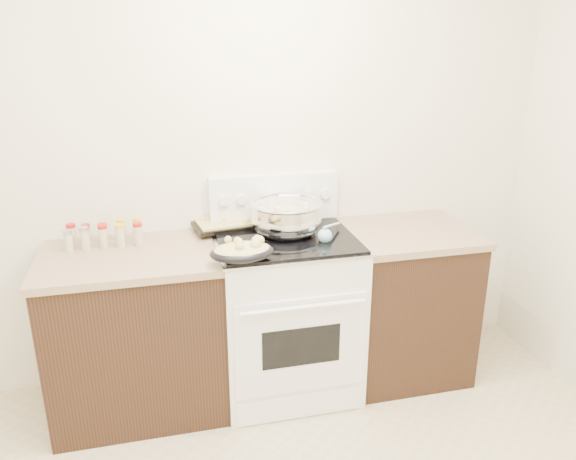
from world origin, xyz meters
name	(u,v)px	position (x,y,z in m)	size (l,w,h in m)	color
room_shell	(283,155)	(0.00, 0.00, 1.70)	(4.10, 3.60, 2.75)	#EFE8CE
counter_left	(137,332)	(-0.48, 1.43, 0.46)	(0.93, 0.67, 0.92)	black
counter_right	(402,301)	(1.08, 1.43, 0.46)	(0.73, 0.67, 0.92)	black
kitchen_range	(286,310)	(0.35, 1.42, 0.49)	(0.78, 0.73, 1.22)	white
mixing_bowl	(286,217)	(0.37, 1.48, 1.03)	(0.49, 0.49, 0.23)	silver
roasting_pan	(242,251)	(0.07, 1.15, 0.99)	(0.33, 0.24, 0.11)	black
baking_sheet	(229,221)	(0.08, 1.70, 0.96)	(0.46, 0.36, 0.06)	black
wooden_spoon	(286,233)	(0.36, 1.46, 0.95)	(0.18, 0.20, 0.04)	#AB774E
blue_ladle	(326,235)	(0.54, 1.32, 0.98)	(0.19, 0.23, 0.10)	#8BC0CF
spice_jars	(104,235)	(-0.61, 1.58, 0.98)	(0.40, 0.15, 0.13)	#BFB28C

